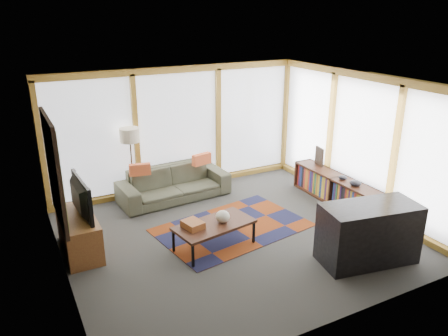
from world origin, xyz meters
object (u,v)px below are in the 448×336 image
bookshelf (337,190)px  television (75,198)px  bar_counter (368,233)px  floor_lamp (132,166)px  coffee_table (214,236)px  tv_console (79,234)px  sofa (174,183)px

bookshelf → television: size_ratio=2.16×
bar_counter → television: bearing=159.2°
television → bar_counter: bearing=-124.1°
floor_lamp → coffee_table: (0.64, -2.34, -0.55)m
bookshelf → tv_console: size_ratio=1.84×
floor_lamp → coffee_table: floor_lamp is taller
floor_lamp → sofa: bearing=-14.5°
sofa → bar_counter: bar_counter is taller
television → tv_console: bearing=129.7°
floor_lamp → bar_counter: bearing=-55.9°
bar_counter → tv_console: bearing=159.5°
tv_console → coffee_table: bearing=-24.2°
bookshelf → bar_counter: bearing=-118.8°
sofa → television: size_ratio=2.12×
coffee_table → tv_console: (-1.95, 0.88, 0.10)m
sofa → tv_console: (-2.10, -1.26, -0.02)m
tv_console → television: television is taller
tv_console → bar_counter: bar_counter is taller
bookshelf → bar_counter: 2.11m
floor_lamp → bar_counter: 4.55m
bar_counter → floor_lamp: bearing=134.3°
bar_counter → bookshelf: bearing=71.5°
coffee_table → sofa: bearing=86.2°
coffee_table → bookshelf: 2.95m
coffee_table → tv_console: tv_console is taller
bookshelf → television: television is taller
bookshelf → bar_counter: (-1.01, -1.84, 0.18)m
coffee_table → television: bearing=155.3°
bookshelf → television: (-4.86, 0.47, 0.64)m
sofa → coffee_table: sofa is taller
bookshelf → coffee_table: bearing=-171.8°
sofa → television: television is taller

